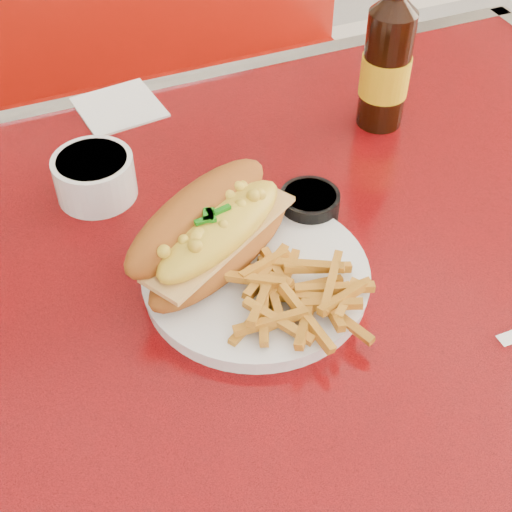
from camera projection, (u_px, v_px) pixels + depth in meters
name	position (u px, v px, depth m)	size (l,w,h in m)	color
diner_table	(257.00, 369.00, 0.86)	(1.23, 0.83, 0.77)	red
booth_bench_far	(120.00, 183.00, 1.62)	(1.20, 0.51, 0.90)	#A3160A
dinner_plate	(256.00, 277.00, 0.73)	(0.26, 0.26, 0.02)	white
mac_hoagie	(212.00, 231.00, 0.72)	(0.23, 0.19, 0.09)	#A2541A
fries_pile	(298.00, 292.00, 0.69)	(0.12, 0.11, 0.03)	orange
fork	(200.00, 257.00, 0.74)	(0.06, 0.13, 0.00)	silver
gravy_ramekin	(95.00, 176.00, 0.82)	(0.09, 0.09, 0.05)	white
sauce_cup_right	(309.00, 205.00, 0.80)	(0.08, 0.08, 0.03)	black
beer_bottle	(387.00, 59.00, 0.88)	(0.06, 0.06, 0.24)	black
paper_napkin	(119.00, 107.00, 0.97)	(0.11, 0.11, 0.00)	white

